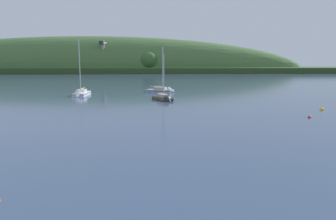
{
  "coord_description": "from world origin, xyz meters",
  "views": [
    {
      "loc": [
        6.06,
        -1.45,
        7.32
      ],
      "look_at": [
        6.67,
        37.09,
        1.36
      ],
      "focal_mm": 32.68,
      "sensor_mm": 36.0,
      "label": 1
    }
  ],
  "objects_px": {
    "sailboat_near_mooring": "(81,94)",
    "sailboat_outer_reach": "(163,91)",
    "mooring_buoy_midchannel": "(322,110)",
    "dockside_crane": "(104,57)",
    "mooring_buoy_far_upstream": "(309,118)",
    "sailboat_midwater_white": "(164,99)"
  },
  "relations": [
    {
      "from": "dockside_crane",
      "to": "sailboat_outer_reach",
      "type": "xyz_separation_m",
      "value": [
        42.35,
        -143.74,
        -10.84
      ]
    },
    {
      "from": "mooring_buoy_far_upstream",
      "to": "dockside_crane",
      "type": "bearing_deg",
      "value": 109.0
    },
    {
      "from": "sailboat_midwater_white",
      "to": "mooring_buoy_far_upstream",
      "type": "xyz_separation_m",
      "value": [
        19.58,
        -19.65,
        -0.19
      ]
    },
    {
      "from": "mooring_buoy_midchannel",
      "to": "dockside_crane",
      "type": "bearing_deg",
      "value": 111.2
    },
    {
      "from": "dockside_crane",
      "to": "sailboat_midwater_white",
      "type": "relative_size",
      "value": 2.29
    },
    {
      "from": "sailboat_midwater_white",
      "to": "sailboat_outer_reach",
      "type": "distance_m",
      "value": 16.68
    },
    {
      "from": "sailboat_outer_reach",
      "to": "mooring_buoy_midchannel",
      "type": "xyz_separation_m",
      "value": [
        24.87,
        -29.58,
        -0.27
      ]
    },
    {
      "from": "mooring_buoy_midchannel",
      "to": "mooring_buoy_far_upstream",
      "type": "distance_m",
      "value": 8.52
    },
    {
      "from": "dockside_crane",
      "to": "mooring_buoy_midchannel",
      "type": "distance_m",
      "value": 186.24
    },
    {
      "from": "sailboat_near_mooring",
      "to": "sailboat_midwater_white",
      "type": "bearing_deg",
      "value": 63.32
    },
    {
      "from": "sailboat_near_mooring",
      "to": "mooring_buoy_midchannel",
      "type": "relative_size",
      "value": 16.8
    },
    {
      "from": "mooring_buoy_far_upstream",
      "to": "sailboat_midwater_white",
      "type": "bearing_deg",
      "value": 134.9
    },
    {
      "from": "sailboat_midwater_white",
      "to": "mooring_buoy_midchannel",
      "type": "distance_m",
      "value": 27.95
    },
    {
      "from": "mooring_buoy_far_upstream",
      "to": "sailboat_outer_reach",
      "type": "bearing_deg",
      "value": 118.43
    },
    {
      "from": "dockside_crane",
      "to": "sailboat_near_mooring",
      "type": "bearing_deg",
      "value": -156.27
    },
    {
      "from": "dockside_crane",
      "to": "mooring_buoy_far_upstream",
      "type": "xyz_separation_m",
      "value": [
        62.01,
        -180.07,
        -11.11
      ]
    },
    {
      "from": "sailboat_outer_reach",
      "to": "dockside_crane",
      "type": "bearing_deg",
      "value": 129.88
    },
    {
      "from": "sailboat_near_mooring",
      "to": "sailboat_outer_reach",
      "type": "xyz_separation_m",
      "value": [
        18.69,
        7.67,
        0.0
      ]
    },
    {
      "from": "sailboat_midwater_white",
      "to": "mooring_buoy_midchannel",
      "type": "bearing_deg",
      "value": 38.11
    },
    {
      "from": "mooring_buoy_midchannel",
      "to": "sailboat_near_mooring",
      "type": "bearing_deg",
      "value": 153.3
    },
    {
      "from": "dockside_crane",
      "to": "mooring_buoy_far_upstream",
      "type": "relative_size",
      "value": 40.06
    },
    {
      "from": "sailboat_near_mooring",
      "to": "sailboat_outer_reach",
      "type": "relative_size",
      "value": 1.09
    }
  ]
}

